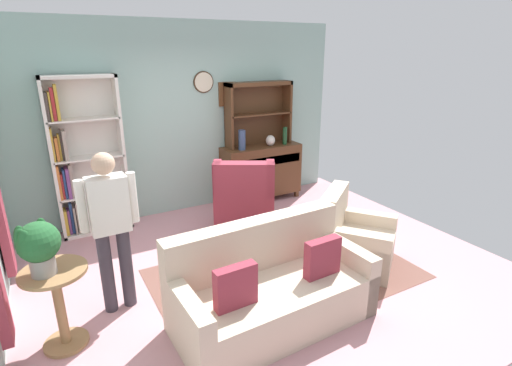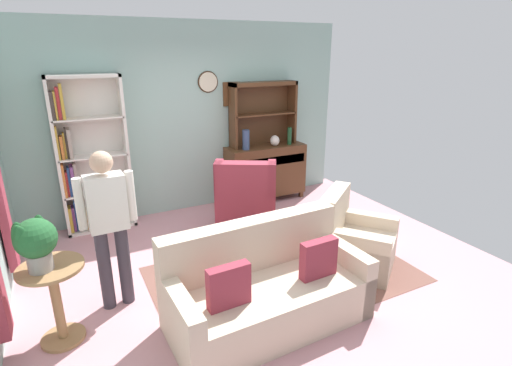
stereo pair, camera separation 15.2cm
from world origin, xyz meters
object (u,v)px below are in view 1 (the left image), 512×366
Objects in this scene: couch_floral at (270,290)px; armchair_floral at (354,241)px; wingback_chair at (245,206)px; coffee_table at (250,244)px; person_reading at (111,222)px; book_stack at (259,231)px; sideboard at (261,170)px; vase_round at (270,141)px; bottle_wine at (285,136)px; vase_tall at (242,140)px; bookshelf at (82,163)px; sideboard_hutch at (258,105)px; plant_stand at (59,300)px; potted_plant_large at (38,245)px.

couch_floral reaches higher than armchair_floral.
wingback_chair is 1.35× the size of coffee_table.
person_reading reaches higher than book_stack.
wingback_chair is (-0.82, -0.97, -0.13)m from sideboard.
person_reading is at bearing 179.25° from book_stack.
couch_floral is at bearing -121.01° from vase_round.
coffee_table is (-1.64, -1.85, -0.71)m from bottle_wine.
armchair_floral is at bearing -82.91° from vase_tall.
bottle_wine is 0.18× the size of person_reading.
sideboard is (2.66, -0.09, -0.47)m from bookshelf.
sideboard is 1.18× the size of sideboard_hutch.
plant_stand is (-0.51, -2.26, -0.54)m from bookshelf.
sideboard_hutch is (2.66, 0.02, 0.58)m from bookshelf.
wingback_chair is 1.06m from coffee_table.
vase_tall is 0.70× the size of potted_plant_large.
vase_tall is 2.17m from coffee_table.
potted_plant_large is (-3.24, -2.20, 0.47)m from sideboard.
coffee_table is at bearing 160.34° from armchair_floral.
vase_round is 3.96m from plant_stand.
vase_round is 0.23× the size of plant_stand.
coffee_table is at bearing -114.98° from vase_tall.
coffee_table is (-1.25, -1.94, -0.16)m from sideboard.
vase_round is 0.11× the size of person_reading.
armchair_floral is at bearing -19.66° from coffee_table.
sideboard_hutch reaches higher than sideboard.
couch_floral is at bearing -36.36° from person_reading.
person_reading reaches higher than armchair_floral.
vase_tall is 1.81× the size of vase_round.
wingback_chair is at bearing -29.77° from bookshelf.
sideboard is at bearing 61.67° from couch_floral.
coffee_table is at bearing -121.53° from sideboard_hutch.
vase_round is 1.45m from wingback_chair.
couch_floral is 1.79m from plant_stand.
bottle_wine is 2.43m from armchair_floral.
armchair_floral is 3.21m from potted_plant_large.
vase_tall is (-0.39, -0.08, 0.56)m from sideboard.
potted_plant_large is (-3.13, 0.14, 0.69)m from armchair_floral.
bookshelf is at bearing -179.50° from sideboard_hutch.
potted_plant_large is at bearing -143.30° from vase_tall.
sideboard is 1.27m from wingback_chair.
vase_tall is 0.20× the size of person_reading.
bookshelf reaches higher than vase_tall.
book_stack is at bearing -119.05° from sideboard_hutch.
coffee_table is (1.98, 0.27, -0.63)m from potted_plant_large.
wingback_chair is at bearing -136.35° from vase_round.
bookshelf is 3.06m from bottle_wine.
wingback_chair is (-1.21, -0.88, -0.68)m from bottle_wine.
wingback_chair is 1.49× the size of plant_stand.
bookshelf is at bearing 90.23° from person_reading.
bottle_wine is at bearing 77.53° from armchair_floral.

